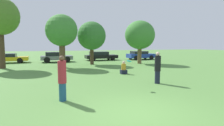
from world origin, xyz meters
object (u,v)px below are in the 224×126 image
(parked_car_black, at_px, (101,56))
(parked_car_blue, at_px, (140,55))
(tree_3, at_px, (140,35))
(bystander_sitting, at_px, (124,69))
(person_catcher, at_px, (158,68))
(parked_car_grey, at_px, (56,57))
(person_thrower, at_px, (62,78))
(tree_2, at_px, (92,36))
(frisbee, at_px, (129,61))
(parked_car_yellow, at_px, (7,58))
(tree_1, at_px, (62,31))

(parked_car_black, xyz_separation_m, parked_car_blue, (5.87, -0.71, 0.01))
(tree_3, bearing_deg, parked_car_black, 117.20)
(bystander_sitting, height_order, parked_car_black, parked_car_black)
(person_catcher, height_order, bystander_sitting, person_catcher)
(person_catcher, xyz_separation_m, parked_car_grey, (-4.82, 15.22, -0.23))
(bystander_sitting, xyz_separation_m, tree_3, (4.66, 6.32, 2.86))
(person_thrower, relative_size, parked_car_grey, 0.47)
(person_catcher, height_order, parked_car_grey, person_catcher)
(person_catcher, relative_size, tree_2, 0.38)
(person_thrower, bearing_deg, person_catcher, -0.00)
(frisbee, relative_size, parked_car_black, 0.06)
(person_thrower, bearing_deg, tree_3, 34.25)
(parked_car_grey, bearing_deg, tree_2, -49.69)
(frisbee, bearing_deg, parked_car_yellow, 117.31)
(parked_car_blue, bearing_deg, bystander_sitting, -123.57)
(person_catcher, distance_m, parked_car_black, 16.02)
(person_catcher, relative_size, parked_car_grey, 0.47)
(person_catcher, bearing_deg, parked_car_grey, -89.04)
(frisbee, height_order, bystander_sitting, frisbee)
(tree_1, distance_m, tree_3, 8.73)
(parked_car_black, bearing_deg, tree_2, -116.08)
(person_thrower, xyz_separation_m, parked_car_blue, (12.41, 16.87, -0.25))
(tree_1, xyz_separation_m, tree_2, (3.29, 1.70, -0.34))
(frisbee, distance_m, parked_car_yellow, 18.46)
(tree_3, bearing_deg, frisbee, -120.23)
(person_thrower, bearing_deg, frisbee, 2.25)
(person_thrower, height_order, frisbee, person_thrower)
(person_thrower, height_order, person_catcher, person_catcher)
(tree_2, xyz_separation_m, parked_car_yellow, (-9.22, 4.93, -2.52))
(tree_3, bearing_deg, person_thrower, -129.14)
(person_thrower, distance_m, parked_car_grey, 16.83)
(tree_3, bearing_deg, bystander_sitting, -126.37)
(person_catcher, xyz_separation_m, tree_3, (4.18, 10.12, 2.35))
(bystander_sitting, xyz_separation_m, parked_car_yellow, (-9.96, 12.14, 0.21))
(parked_car_blue, bearing_deg, tree_2, -153.09)
(parked_car_black, bearing_deg, person_catcher, -94.51)
(tree_2, distance_m, parked_car_yellow, 10.75)
(person_catcher, xyz_separation_m, parked_car_yellow, (-10.44, 15.94, -0.30))
(frisbee, bearing_deg, tree_3, 59.77)
(tree_2, distance_m, tree_3, 5.48)
(tree_2, xyz_separation_m, parked_car_black, (2.39, 4.96, -2.49))
(tree_2, distance_m, parked_car_blue, 9.62)
(tree_1, xyz_separation_m, tree_3, (8.69, 0.81, -0.21))
(tree_2, bearing_deg, person_catcher, -83.69)
(parked_car_yellow, bearing_deg, parked_car_blue, -2.52)
(tree_3, xyz_separation_m, parked_car_blue, (2.87, 5.14, -2.60))
(tree_3, relative_size, parked_car_blue, 1.23)
(parked_car_yellow, bearing_deg, tree_1, -48.47)
(person_thrower, distance_m, frisbee, 3.60)
(frisbee, bearing_deg, parked_car_black, 79.14)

